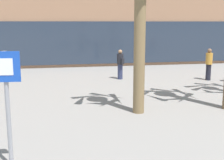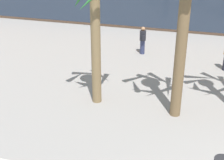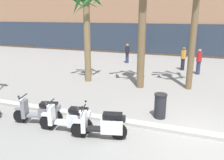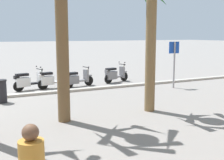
{
  "view_description": "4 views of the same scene",
  "coord_description": "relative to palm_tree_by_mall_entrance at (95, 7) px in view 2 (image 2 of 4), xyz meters",
  "views": [
    {
      "loc": [
        -8.58,
        -4.53,
        2.95
      ],
      "look_at": [
        -7.11,
        3.38,
        1.4
      ],
      "focal_mm": 48.27,
      "sensor_mm": 36.0,
      "label": 1
    },
    {
      "loc": [
        -2.05,
        -6.26,
        6.44
      ],
      "look_at": [
        -5.14,
        4.15,
        1.34
      ],
      "focal_mm": 52.16,
      "sensor_mm": 36.0,
      "label": 2
    },
    {
      "loc": [
        -0.12,
        -7.14,
        3.77
      ],
      "look_at": [
        -3.1,
        1.02,
        1.32
      ],
      "focal_mm": 36.98,
      "sensor_mm": 36.0,
      "label": 3
    },
    {
      "loc": [
        -0.32,
        13.21,
        2.77
      ],
      "look_at": [
        -4.96,
        3.68,
        1.05
      ],
      "focal_mm": 45.29,
      "sensor_mm": 36.0,
      "label": 4
    }
  ],
  "objects": [
    {
      "name": "pedestrian_window_shopping",
      "position": [
        0.65,
        5.93,
        -3.03
      ],
      "size": [
        0.34,
        0.46,
        1.55
      ],
      "color": "#2D3351",
      "rests_on": "ground"
    },
    {
      "name": "palm_tree_by_mall_entrance",
      "position": [
        0.0,
        0.0,
        0.0
      ],
      "size": [
        2.11,
        2.01,
        5.18
      ],
      "color": "olive",
      "rests_on": "ground"
    }
  ]
}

